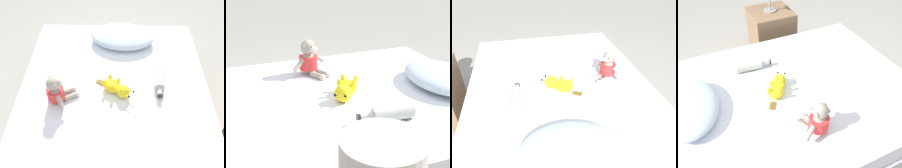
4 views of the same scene
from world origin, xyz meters
The scene contains 6 objects.
ground_plane centered at (0.00, 0.00, 0.00)m, with size 16.00×16.00×0.00m, color #9E998E.
bed centered at (0.00, 0.00, 0.22)m, with size 1.48×1.95×0.44m.
pillow centered at (0.06, 0.70, 0.50)m, with size 0.59×0.43×0.12m.
plush_monkey centered at (-0.40, 0.01, 0.53)m, with size 0.25×0.26×0.24m.
plush_yellow_creature centered at (0.02, 0.09, 0.49)m, with size 0.30×0.24×0.10m.
glass_bottle centered at (0.35, 0.20, 0.48)m, with size 0.10×0.30×0.08m.
Camera 1 is at (0.01, -1.06, 1.83)m, focal length 38.29 mm.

